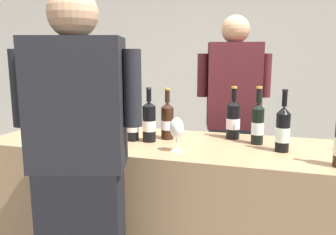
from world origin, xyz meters
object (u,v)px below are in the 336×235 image
(ice_bucket, at_px, (93,124))
(wine_bottle_5, at_px, (258,123))
(wine_bottle_7, at_px, (149,121))
(wine_bottle_8, at_px, (133,120))
(person_guest, at_px, (81,185))
(wine_bottle_3, at_px, (283,129))
(wine_bottle_2, at_px, (87,112))
(wine_bottle_4, at_px, (167,120))
(wine_glass, at_px, (176,129))
(wine_bottle_6, at_px, (115,117))
(wine_bottle_0, at_px, (233,119))
(person_server, at_px, (232,131))

(ice_bucket, bearing_deg, wine_bottle_5, 13.51)
(wine_bottle_5, bearing_deg, wine_bottle_7, -168.68)
(wine_bottle_8, distance_m, person_guest, 0.61)
(wine_bottle_3, xyz_separation_m, ice_bucket, (-1.08, -0.10, -0.01))
(wine_bottle_2, height_order, ice_bucket, wine_bottle_2)
(wine_bottle_4, height_order, ice_bucket, wine_bottle_4)
(wine_glass, bearing_deg, person_guest, -128.51)
(wine_bottle_2, bearing_deg, wine_bottle_7, -22.23)
(wine_bottle_6, height_order, wine_bottle_7, wine_bottle_6)
(wine_bottle_7, bearing_deg, wine_bottle_5, 11.32)
(wine_bottle_3, xyz_separation_m, wine_bottle_4, (-0.68, 0.09, -0.01))
(wine_glass, bearing_deg, wine_bottle_5, 34.97)
(wine_bottle_0, distance_m, wine_bottle_6, 0.76)
(wine_bottle_0, height_order, wine_glass, wine_bottle_0)
(wine_bottle_0, bearing_deg, wine_bottle_5, -33.26)
(wine_bottle_7, height_order, wine_bottle_8, same)
(wine_bottle_5, relative_size, wine_bottle_6, 0.99)
(wine_bottle_0, relative_size, wine_bottle_5, 0.96)
(wine_bottle_2, xyz_separation_m, wine_glass, (0.76, -0.39, 0.01))
(wine_bottle_3, relative_size, person_server, 0.20)
(wine_bottle_7, height_order, person_guest, person_guest)
(wine_bottle_3, xyz_separation_m, wine_bottle_5, (-0.14, 0.12, 0.00))
(wine_bottle_2, distance_m, ice_bucket, 0.40)
(wine_bottle_3, height_order, wine_bottle_8, wine_bottle_3)
(wine_bottle_4, height_order, wine_bottle_6, wine_bottle_6)
(wine_bottle_4, xyz_separation_m, ice_bucket, (-0.40, -0.20, -0.01))
(wine_bottle_7, xyz_separation_m, wine_glass, (0.21, -0.16, 0.00))
(wine_bottle_4, height_order, wine_glass, wine_bottle_4)
(wine_bottle_2, xyz_separation_m, wine_bottle_7, (0.55, -0.23, 0.00))
(person_server, bearing_deg, wine_bottle_2, -153.25)
(wine_bottle_0, xyz_separation_m, wine_bottle_3, (0.29, -0.22, 0.00))
(wine_bottle_6, bearing_deg, ice_bucket, -103.29)
(wine_bottle_2, relative_size, wine_bottle_5, 0.95)
(wine_bottle_0, xyz_separation_m, wine_bottle_7, (-0.47, -0.22, 0.00))
(wine_glass, distance_m, person_guest, 0.57)
(wine_bottle_2, bearing_deg, person_guest, -62.11)
(wine_bottle_0, bearing_deg, wine_bottle_8, -158.17)
(wine_bottle_4, distance_m, wine_bottle_8, 0.22)
(wine_bottle_0, relative_size, wine_bottle_6, 0.95)
(wine_bottle_5, bearing_deg, wine_bottle_2, 175.16)
(ice_bucket, bearing_deg, wine_bottle_2, 125.52)
(wine_bottle_3, bearing_deg, ice_bucket, -174.55)
(wine_bottle_2, xyz_separation_m, wine_bottle_4, (0.64, -0.13, -0.00))
(wine_bottle_6, xyz_separation_m, wine_bottle_8, (0.17, -0.11, 0.01))
(wine_bottle_8, relative_size, wine_glass, 1.76)
(wine_bottle_3, distance_m, wine_bottle_5, 0.18)
(wine_bottle_3, bearing_deg, person_guest, -146.45)
(wine_bottle_0, xyz_separation_m, ice_bucket, (-0.79, -0.33, -0.01))
(wine_bottle_6, relative_size, wine_bottle_7, 1.04)
(wine_glass, bearing_deg, wine_bottle_7, 142.33)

